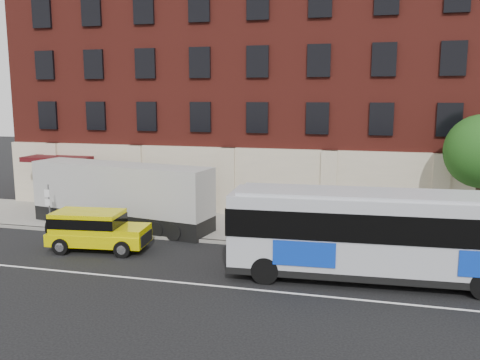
% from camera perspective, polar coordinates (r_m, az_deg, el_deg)
% --- Properties ---
extents(ground, '(120.00, 120.00, 0.00)m').
position_cam_1_polar(ground, '(20.42, -10.53, -11.44)').
color(ground, black).
rests_on(ground, ground).
extents(sidewalk, '(60.00, 6.00, 0.15)m').
position_cam_1_polar(sidewalk, '(28.40, -2.86, -5.13)').
color(sidewalk, '#9B988D').
rests_on(sidewalk, ground).
extents(kerb, '(60.00, 0.25, 0.15)m').
position_cam_1_polar(kerb, '(25.66, -4.86, -6.75)').
color(kerb, '#9B988D').
rests_on(kerb, ground).
extents(lane_line, '(60.00, 0.12, 0.01)m').
position_cam_1_polar(lane_line, '(20.84, -9.94, -10.97)').
color(lane_line, white).
rests_on(lane_line, ground).
extents(building, '(30.00, 12.10, 15.00)m').
position_cam_1_polar(building, '(35.13, 0.93, 10.05)').
color(building, maroon).
rests_on(building, sidewalk).
extents(sign_pole, '(0.30, 0.20, 2.50)m').
position_cam_1_polar(sign_pole, '(29.32, -20.70, -2.51)').
color(sign_pole, slate).
rests_on(sign_pole, ground).
extents(city_bus, '(13.10, 3.49, 3.55)m').
position_cam_1_polar(city_bus, '(20.67, 17.13, -5.73)').
color(city_bus, '#B7BAC3').
rests_on(city_bus, ground).
extents(yellow_suv, '(4.96, 2.53, 1.86)m').
position_cam_1_polar(yellow_suv, '(24.97, -16.04, -5.20)').
color(yellow_suv, '#DFD400').
rests_on(yellow_suv, ground).
extents(shipping_container, '(10.84, 3.97, 3.54)m').
position_cam_1_polar(shipping_container, '(28.63, -13.23, -1.81)').
color(shipping_container, black).
rests_on(shipping_container, ground).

